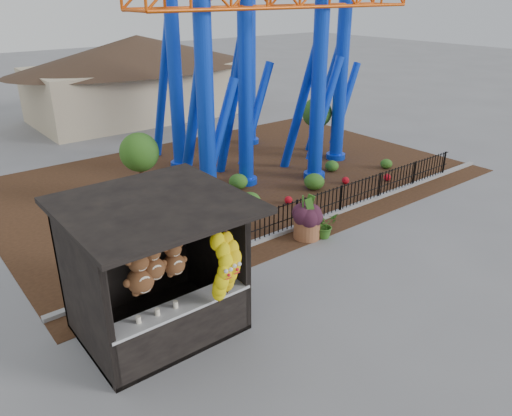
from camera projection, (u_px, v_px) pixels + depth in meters
ground at (295, 304)px, 11.99m from camera, size 120.00×120.00×0.00m
mulch_bed at (234, 178)px, 20.01m from camera, size 18.00×12.00×0.02m
curb at (323, 217)px, 16.39m from camera, size 18.00×0.18×0.12m
prize_booth at (161, 274)px, 10.32m from camera, size 3.50×3.40×3.12m
picket_fence at (343, 198)px, 16.73m from camera, size 12.20×0.06×1.00m
roller_coaster at (252, 4)px, 18.22m from camera, size 11.00×6.37×10.82m
terracotta_planter at (307, 228)px, 15.06m from camera, size 0.97×0.97×0.63m
planter_foliage at (308, 209)px, 14.80m from camera, size 0.70×0.70×0.64m
potted_plant at (325, 225)px, 15.07m from camera, size 0.79×0.70×0.81m
landscaping at (290, 184)px, 18.59m from camera, size 8.88×3.66×0.61m
pavilion at (139, 63)px, 28.55m from camera, size 15.00×15.00×4.80m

